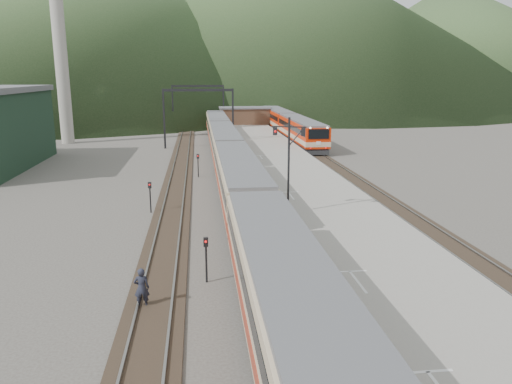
{
  "coord_description": "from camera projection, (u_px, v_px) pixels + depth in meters",
  "views": [
    {
      "loc": [
        -2.94,
        -13.61,
        9.8
      ],
      "look_at": [
        0.86,
        19.3,
        2.0
      ],
      "focal_mm": 35.0,
      "sensor_mm": 36.0,
      "label": 1
    }
  ],
  "objects": [
    {
      "name": "hill_a",
      "position": [
        97.0,
        20.0,
        188.12
      ],
      "size": [
        180.0,
        180.0,
        60.0
      ],
      "primitive_type": "cone",
      "color": "#2E4924",
      "rests_on": "ground"
    },
    {
      "name": "gantry_near",
      "position": [
        198.0,
        107.0,
        67.32
      ],
      "size": [
        9.55,
        0.25,
        8.0
      ],
      "color": "black",
      "rests_on": "ground"
    },
    {
      "name": "track_far",
      "position": [
        180.0,
        167.0,
        53.84
      ],
      "size": [
        2.6,
        200.0,
        0.23
      ],
      "color": "black",
      "rests_on": "ground"
    },
    {
      "name": "short_signal_c",
      "position": [
        150.0,
        193.0,
        36.07
      ],
      "size": [
        0.25,
        0.21,
        2.27
      ],
      "color": "black",
      "rests_on": "ground"
    },
    {
      "name": "platform",
      "position": [
        280.0,
        165.0,
        52.99
      ],
      "size": [
        8.0,
        100.0,
        1.0
      ],
      "primitive_type": "cube",
      "color": "gray",
      "rests_on": "ground"
    },
    {
      "name": "main_train",
      "position": [
        230.0,
        158.0,
        47.35
      ],
      "size": [
        3.01,
        82.37,
        3.67
      ],
      "color": "tan",
      "rests_on": "track_main"
    },
    {
      "name": "short_signal_a",
      "position": [
        206.0,
        254.0,
        23.85
      ],
      "size": [
        0.23,
        0.18,
        2.27
      ],
      "color": "black",
      "rests_on": "ground"
    },
    {
      "name": "smokestack",
      "position": [
        59.0,
        37.0,
        69.8
      ],
      "size": [
        1.8,
        1.8,
        30.0
      ],
      "primitive_type": "cylinder",
      "color": "#9E998E",
      "rests_on": "ground"
    },
    {
      "name": "signal_mast",
      "position": [
        289.0,
        155.0,
        31.69
      ],
      "size": [
        2.09,
        0.87,
        6.22
      ],
      "color": "black",
      "rests_on": "platform"
    },
    {
      "name": "track_second",
      "position": [
        329.0,
        164.0,
        55.68
      ],
      "size": [
        2.6,
        200.0,
        0.23
      ],
      "color": "black",
      "rests_on": "ground"
    },
    {
      "name": "short_signal_b",
      "position": [
        198.0,
        162.0,
        48.75
      ],
      "size": [
        0.26,
        0.22,
        2.27
      ],
      "color": "black",
      "rests_on": "ground"
    },
    {
      "name": "hill_b",
      "position": [
        266.0,
        14.0,
        232.89
      ],
      "size": [
        220.0,
        220.0,
        75.0
      ],
      "primitive_type": "cone",
      "color": "#2E4924",
      "rests_on": "ground"
    },
    {
      "name": "second_train",
      "position": [
        288.0,
        123.0,
        80.82
      ],
      "size": [
        3.11,
        42.3,
        3.79
      ],
      "color": "red",
      "rests_on": "track_second"
    },
    {
      "name": "station_shed",
      "position": [
        245.0,
        115.0,
        91.2
      ],
      "size": [
        9.4,
        4.4,
        3.1
      ],
      "color": "#4F3525",
      "rests_on": "platform"
    },
    {
      "name": "gantry_far",
      "position": [
        198.0,
        98.0,
        91.5
      ],
      "size": [
        9.55,
        0.25,
        8.0
      ],
      "color": "black",
      "rests_on": "ground"
    },
    {
      "name": "worker",
      "position": [
        142.0,
        288.0,
        21.35
      ],
      "size": [
        0.66,
        0.44,
        1.8
      ],
      "primitive_type": "imported",
      "rotation": [
        0.0,
        0.0,
        3.16
      ],
      "color": "#202230",
      "rests_on": "ground"
    },
    {
      "name": "track_main",
      "position": [
        226.0,
        166.0,
        54.4
      ],
      "size": [
        2.6,
        200.0,
        0.23
      ],
      "color": "black",
      "rests_on": "ground"
    },
    {
      "name": "hill_c",
      "position": [
        447.0,
        40.0,
        225.34
      ],
      "size": [
        160.0,
        160.0,
        50.0
      ],
      "primitive_type": "cone",
      "color": "#2E4924",
      "rests_on": "ground"
    }
  ]
}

